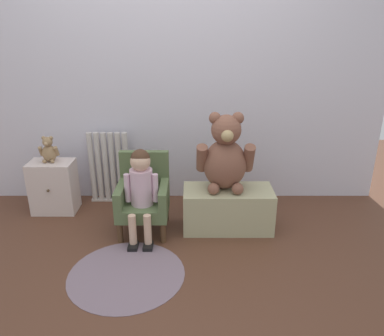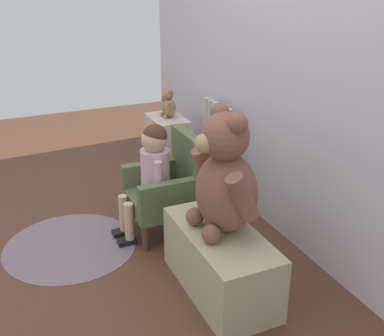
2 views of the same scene
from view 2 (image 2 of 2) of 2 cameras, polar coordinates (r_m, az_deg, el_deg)
The scene contains 10 objects.
ground_plane at distance 2.76m, azimuth -12.00°, elevation -11.11°, with size 6.00×6.00×0.00m, color #543222.
back_wall at distance 2.76m, azimuth 11.00°, elevation 15.94°, with size 3.80×0.05×2.40m, color silver.
radiator at distance 3.37m, azimuth 2.91°, elevation 2.27°, with size 0.37×0.05×0.66m.
small_dresser at distance 3.72m, azimuth -2.91°, elevation 2.67°, with size 0.37×0.27×0.45m.
child_armchair at distance 2.89m, azimuth -2.74°, elevation -2.27°, with size 0.39×0.40×0.61m.
child_figure at distance 2.79m, azimuth -4.82°, elevation 0.26°, with size 0.25×0.35×0.69m.
low_bench at distance 2.43m, azimuth 3.38°, elevation -11.02°, with size 0.70×0.33×0.33m, color tan.
large_teddy_bear at distance 2.25m, azimuth 3.94°, elevation -1.27°, with size 0.44×0.31×0.61m.
small_teddy_bear at distance 3.63m, azimuth -2.80°, elevation 7.54°, with size 0.16×0.11×0.22m.
floor_rug at distance 2.94m, azimuth -14.21°, elevation -8.91°, with size 0.77×0.77×0.01m, color slate.
Camera 2 is at (2.26, -0.39, 1.53)m, focal length 45.00 mm.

